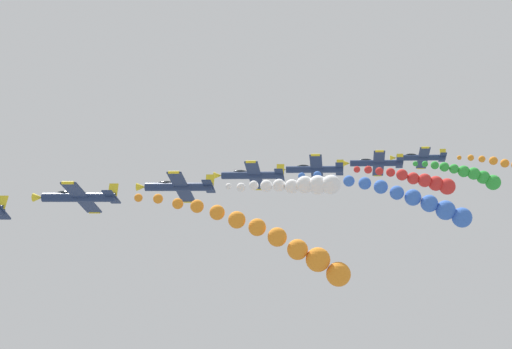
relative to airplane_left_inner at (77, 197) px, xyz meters
name	(u,v)px	position (x,y,z in m)	size (l,w,h in m)	color
airplane_left_inner	(77,197)	(0.00, 0.00, 0.00)	(9.01, 10.35, 3.89)	navy
smoke_trail_left_inner	(286,246)	(0.95, -24.76, -5.59)	(3.58, 25.18, 10.71)	orange
airplane_right_inner	(177,187)	(10.24, -9.63, 1.44)	(8.92, 10.35, 4.13)	navy
smoke_trail_right_inner	(304,185)	(8.89, -26.39, 1.56)	(3.63, 14.95, 2.47)	white
airplane_left_outer	(251,175)	(21.55, -17.82, 3.35)	(8.92, 10.35, 4.12)	navy
smoke_trail_left_outer	(419,202)	(21.82, -41.90, -0.53)	(2.96, 24.46, 8.07)	blue
airplane_right_outer	(313,169)	(32.34, -26.33, 4.65)	(8.64, 10.35, 4.74)	navy
smoke_trail_right_outer	(424,181)	(32.96, -43.65, 2.78)	(3.02, 15.86, 4.59)	red
airplane_trailing	(375,163)	(43.39, -36.52, 6.19)	(8.88, 10.35, 4.21)	navy
smoke_trail_trailing	(473,175)	(43.86, -53.01, 4.04)	(2.82, 14.80, 5.03)	green
airplane_high_slot	(420,158)	(54.89, -45.23, 7.80)	(9.04, 10.35, 3.79)	navy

